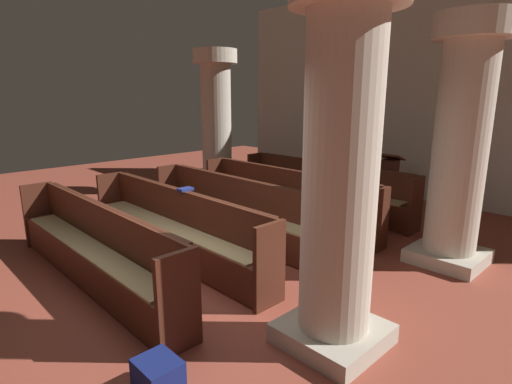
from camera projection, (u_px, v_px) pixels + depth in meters
name	position (u px, v px, depth m)	size (l,w,h in m)	color
ground_plane	(191.00, 286.00, 4.87)	(19.20, 19.20, 0.00)	brown
back_wall	(428.00, 94.00, 8.45)	(10.00, 0.16, 4.50)	beige
pew_row_0	(323.00, 186.00, 7.91)	(3.80, 0.46, 0.95)	#4C2316
pew_row_1	(284.00, 196.00, 7.15)	(3.80, 0.46, 0.95)	#4C2316
pew_row_2	(235.00, 208.00, 6.38)	(3.80, 0.47, 0.95)	#4C2316
pew_row_3	(174.00, 224.00, 5.61)	(3.80, 0.46, 0.95)	#4C2316
pew_row_4	(92.00, 244.00, 4.85)	(3.80, 0.46, 0.95)	#4C2316
pillar_aisle_side	(461.00, 140.00, 5.19)	(0.97, 0.97, 3.19)	#B6AD9A
pillar_far_side	(216.00, 120.00, 9.19)	(0.97, 0.97, 3.19)	#B6AD9A
pillar_aisle_rear	(341.00, 165.00, 3.39)	(0.93, 0.93, 3.19)	#B6AD9A
lectern	(388.00, 184.00, 8.32)	(0.48, 0.45, 1.08)	#492215
hymn_book	(185.00, 189.00, 5.60)	(0.14, 0.20, 0.04)	navy
kneeler_box_navy	(158.00, 377.00, 3.11)	(0.34, 0.30, 0.28)	navy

